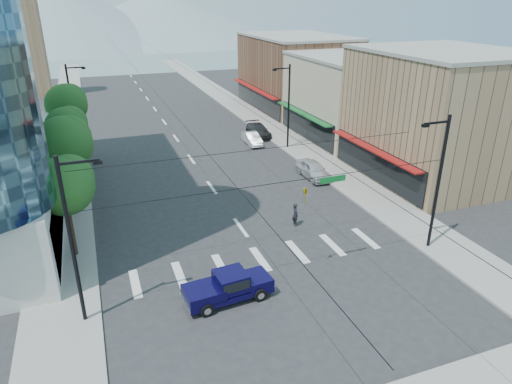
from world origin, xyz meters
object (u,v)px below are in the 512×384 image
parked_car_mid (252,139)px  parked_car_near (313,170)px  parked_car_far (258,130)px  pedestrian (295,214)px  pickup_truck (228,286)px

parked_car_mid → parked_car_near: bearing=-79.7°
parked_car_near → parked_car_far: bearing=89.5°
parked_car_far → parked_car_near: bearing=-88.1°
parked_car_far → pedestrian: bearing=-102.1°
pedestrian → parked_car_near: bearing=-33.4°
parked_car_near → parked_car_far: (0.00, 14.35, -0.07)m
parked_car_near → parked_car_mid: 11.76m
pedestrian → parked_car_near: 9.78m
pickup_truck → pedestrian: pedestrian is taller
pedestrian → parked_car_far: bearing=-12.7°
parked_car_mid → parked_car_far: bearing=58.1°
pickup_truck → parked_car_near: size_ratio=1.10×
pedestrian → parked_car_near: pedestrian is taller
pickup_truck → parked_car_far: bearing=61.4°
parked_car_mid → parked_car_far: 3.27m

